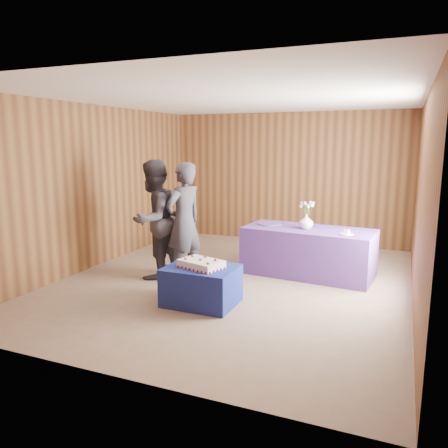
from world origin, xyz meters
The scene contains 13 objects.
ground centered at (0.00, 0.00, 0.00)m, with size 6.00×6.00×0.00m, color gray.
room_shell centered at (0.00, 0.00, 1.80)m, with size 5.04×6.04×2.72m.
cake_table centered at (-0.06, -1.06, 0.25)m, with size 0.90×0.70×0.50m, color #1B1F96.
serving_table centered at (0.95, 0.76, 0.38)m, with size 2.00×0.90×0.75m, color #51338E.
sheet_cake centered at (-0.05, -1.08, 0.55)m, with size 0.64×0.52×0.13m.
vase centered at (0.91, 0.73, 0.86)m, with size 0.22×0.22×0.23m, color white.
flower_spray centered at (0.91, 0.73, 1.13)m, with size 0.24×0.24×0.18m.
platter centered at (0.28, 0.88, 0.76)m, with size 0.40×0.40×0.02m, color #5B4D9A.
plate centered at (1.56, 0.53, 0.76)m, with size 0.21×0.21×0.01m, color white.
cake_slice centered at (1.56, 0.53, 0.80)m, with size 0.09×0.08×0.09m.
knife centered at (1.61, 0.40, 0.75)m, with size 0.26×0.02×0.00m, color silver.
guest_left centered at (-0.75, -0.21, 0.90)m, with size 0.66×0.43×1.80m, color #35343D.
guest_right centered at (-1.24, -0.26, 0.92)m, with size 0.89×0.69×1.83m, color #383742.
Camera 1 is at (2.29, -5.97, 2.08)m, focal length 35.00 mm.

